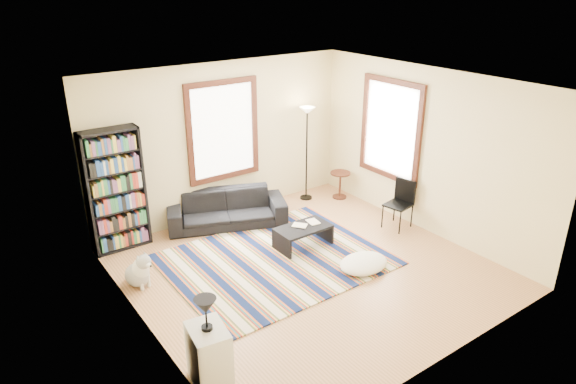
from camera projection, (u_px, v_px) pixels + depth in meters
floor at (307, 272)px, 7.84m from camera, size 5.00×5.00×0.10m
ceiling at (310, 81)px, 6.71m from camera, size 5.00×5.00×0.10m
wall_back at (221, 141)px, 9.18m from camera, size 5.00×0.10×2.80m
wall_front at (458, 257)px, 5.37m from camera, size 5.00×0.10×2.80m
wall_left at (134, 232)px, 5.90m from camera, size 0.10×5.00×2.80m
wall_right at (428, 151)px, 8.65m from camera, size 0.10×5.00×2.80m
window_back at (223, 131)px, 9.05m from camera, size 1.20×0.06×1.60m
window_right at (391, 129)px, 9.12m from camera, size 0.06×1.20×1.60m
rug at (276, 260)px, 8.05m from camera, size 3.24×2.59×0.02m
sofa at (227, 209)px, 9.11m from camera, size 2.23×1.54×0.61m
bookshelf at (116, 191)px, 8.07m from camera, size 0.90×0.30×2.00m
coffee_table at (303, 237)px, 8.40m from camera, size 1.02×0.79×0.36m
book_a at (298, 228)px, 8.27m from camera, size 0.29×0.28×0.02m
book_b at (309, 223)px, 8.44m from camera, size 0.21×0.26×0.02m
floor_cushion at (364, 263)px, 7.77m from camera, size 0.93×0.79×0.20m
floor_lamp at (307, 154)px, 9.94m from camera, size 0.35×0.35×1.86m
side_table at (340, 185)px, 10.23m from camera, size 0.40×0.40×0.54m
folding_chair at (398, 205)px, 8.95m from camera, size 0.49×0.47×0.86m
white_cabinet at (209, 356)px, 5.51m from camera, size 0.45×0.55×0.70m
table_lamp at (206, 314)px, 5.30m from camera, size 0.29×0.29×0.38m
dog at (136, 268)px, 7.32m from camera, size 0.54×0.63×0.54m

